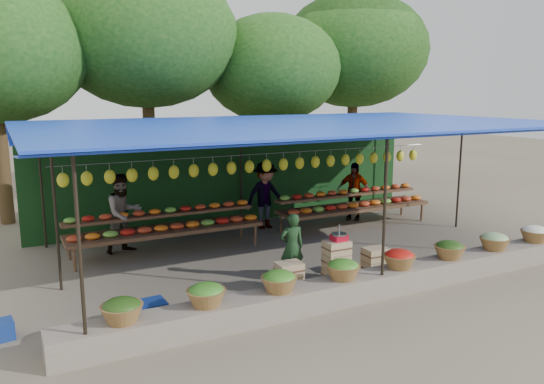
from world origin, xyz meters
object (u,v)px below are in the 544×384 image
crate_counter (335,265)px  blue_crate_back (147,313)px  vendor_seated (292,247)px  weighing_scale (339,237)px

crate_counter → blue_crate_back: bearing=-176.9°
vendor_seated → blue_crate_back: 2.99m
blue_crate_back → weighing_scale: bearing=1.4°
weighing_scale → vendor_seated: 0.89m
weighing_scale → vendor_seated: size_ratio=0.24×
crate_counter → blue_crate_back: 3.55m
vendor_seated → weighing_scale: bearing=157.5°
vendor_seated → blue_crate_back: size_ratio=2.26×
vendor_seated → blue_crate_back: bearing=22.1°
weighing_scale → vendor_seated: bearing=148.1°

